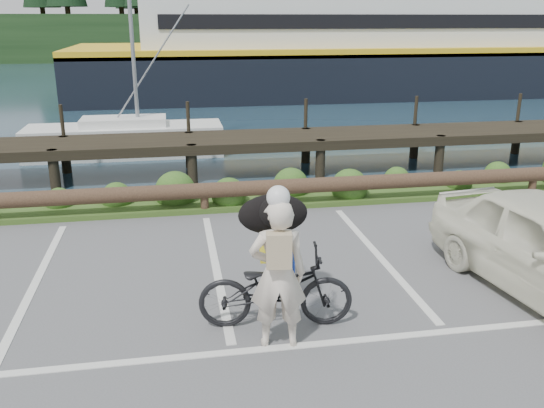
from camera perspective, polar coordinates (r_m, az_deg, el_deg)
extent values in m
plane|color=#515254|center=(7.11, -4.24, -12.75)|extent=(72.00, 72.00, 0.00)
plane|color=#1A303E|center=(54.31, -9.59, 12.66)|extent=(160.00, 160.00, 0.00)
cube|color=#3D5B21|center=(11.95, -6.88, 0.43)|extent=(34.00, 1.60, 0.10)
imported|color=black|center=(7.06, 0.36, -8.38)|extent=(1.94, 0.88, 0.99)
imported|color=beige|center=(6.50, 0.60, -6.98)|extent=(0.69, 0.50, 1.78)
ellipsoid|color=black|center=(7.33, 0.10, -1.00)|extent=(0.55, 0.95, 0.52)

